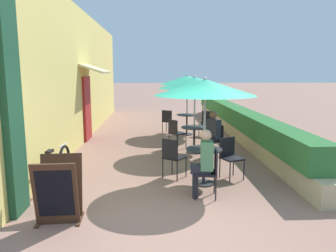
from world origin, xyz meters
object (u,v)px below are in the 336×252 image
cafe_chair_far_left (206,121)px  patio_umbrella_near (205,87)px  seated_patron_mid_left (212,132)px  menu_board (59,190)px  cafe_chair_mid_right (176,131)px  cafe_chair_near_right (210,170)px  seated_patron_near_right (204,160)px  patio_umbrella_mid (195,83)px  cafe_chair_near_left (173,155)px  patio_table_mid (194,135)px  patio_table_near (204,159)px  cafe_chair_near_back (230,154)px  coffee_cup_mid (200,125)px  bicycle_leaning (56,166)px  patio_umbrella_far (187,80)px  cafe_chair_mid_left (215,138)px  cafe_chair_far_right (168,120)px  patio_table_far (187,121)px

cafe_chair_far_left → patio_umbrella_near: bearing=106.1°
seated_patron_mid_left → menu_board: bearing=102.8°
seated_patron_mid_left → patio_umbrella_near: bearing=128.1°
cafe_chair_mid_right → cafe_chair_near_right: bearing=-31.9°
seated_patron_near_right → cafe_chair_far_left: (0.97, 5.70, -0.17)m
patio_umbrella_mid → cafe_chair_mid_right: bearing=133.5°
cafe_chair_near_left → seated_patron_mid_left: seated_patron_mid_left is taller
patio_table_mid → menu_board: bearing=-121.9°
patio_table_near → patio_table_mid: size_ratio=1.00×
cafe_chair_near_back → coffee_cup_mid: cafe_chair_near_back is taller
cafe_chair_near_left → cafe_chair_near_back: (1.23, -0.01, 0.00)m
bicycle_leaning → cafe_chair_near_left: bearing=6.9°
coffee_cup_mid → patio_umbrella_far: bearing=92.0°
cafe_chair_near_right → cafe_chair_mid_left: (0.62, 2.78, 0.00)m
patio_table_near → patio_umbrella_near: bearing=-146.3°
patio_umbrella_near → cafe_chair_mid_right: patio_umbrella_near is taller
coffee_cup_mid → cafe_chair_near_back: bearing=-81.5°
coffee_cup_mid → cafe_chair_far_right: 2.99m
cafe_chair_near_right → seated_patron_mid_left: 2.77m
coffee_cup_mid → cafe_chair_far_right: (-0.76, 2.88, -0.26)m
patio_umbrella_near → bicycle_leaning: bearing=175.8°
cafe_chair_near_back → patio_table_mid: 2.29m
patio_table_mid → patio_umbrella_mid: size_ratio=0.34×
seated_patron_near_right → patio_umbrella_far: size_ratio=0.58×
patio_umbrella_near → patio_umbrella_far: bearing=87.9°
patio_umbrella_near → cafe_chair_mid_right: bearing=96.6°
cafe_chair_near_left → patio_table_far: 4.95m
cafe_chair_near_right → cafe_chair_mid_left: bearing=-6.0°
cafe_chair_near_left → cafe_chair_far_right: bearing=125.0°
patio_table_mid → patio_table_near: bearing=-92.8°
cafe_chair_mid_left → patio_umbrella_near: bearing=126.3°
cafe_chair_mid_right → patio_umbrella_far: bearing=128.4°
seated_patron_mid_left → bicycle_leaning: (-3.55, -1.79, -0.34)m
cafe_chair_mid_left → cafe_chair_near_left: bearing=107.3°
patio_table_mid → menu_board: 4.89m
patio_table_near → patio_umbrella_far: bearing=87.9°
patio_table_near → patio_table_far: bearing=87.9°
patio_umbrella_near → coffee_cup_mid: bearing=83.9°
bicycle_leaning → menu_board: menu_board is taller
cafe_chair_near_right → cafe_chair_far_right: 6.21m
patio_umbrella_near → cafe_chair_near_back: bearing=29.7°
cafe_chair_near_back → cafe_chair_mid_right: (-0.97, 2.75, 0.00)m
cafe_chair_mid_right → coffee_cup_mid: size_ratio=9.67×
cafe_chair_near_back → coffee_cup_mid: bearing=-105.0°
cafe_chair_near_right → cafe_chair_mid_right: (-0.36, 3.81, 0.00)m
patio_table_near → patio_umbrella_far: size_ratio=0.34×
cafe_chair_near_back → cafe_chair_mid_right: same height
patio_table_near → patio_table_far: 5.25m
cafe_chair_near_back → menu_board: 3.62m
patio_umbrella_mid → cafe_chair_far_left: size_ratio=2.49×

